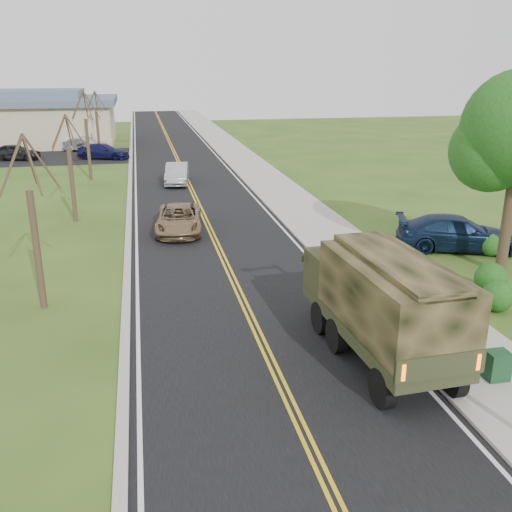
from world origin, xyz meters
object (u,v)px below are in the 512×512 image
object	(u,v)px
suv_champagne	(179,219)
utility_box_near	(497,365)
pickup_navy	(457,233)
sedan_silver	(177,174)
military_truck	(382,299)

from	to	relation	value
suv_champagne	utility_box_near	bearing A→B (deg)	-60.26
suv_champagne	pickup_navy	size ratio (longest dim) A/B	0.90
suv_champagne	pickup_navy	distance (m)	13.52
suv_champagne	sedan_silver	xyz separation A→B (m)	(0.79, 12.56, 0.05)
pickup_navy	military_truck	bearing A→B (deg)	158.02
military_truck	sedan_silver	xyz separation A→B (m)	(-3.89, 27.12, -1.17)
military_truck	pickup_navy	size ratio (longest dim) A/B	1.24
suv_champagne	utility_box_near	xyz separation A→B (m)	(7.30, -16.37, -0.18)
military_truck	utility_box_near	world-z (taller)	military_truck
utility_box_near	sedan_silver	bearing A→B (deg)	102.90
sedan_silver	utility_box_near	size ratio (longest dim) A/B	5.52
sedan_silver	pickup_navy	world-z (taller)	pickup_navy
sedan_silver	pickup_navy	xyz separation A→B (m)	(11.56, -18.07, 0.06)
sedan_silver	utility_box_near	world-z (taller)	sedan_silver
suv_champagne	utility_box_near	size ratio (longest dim) A/B	6.10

